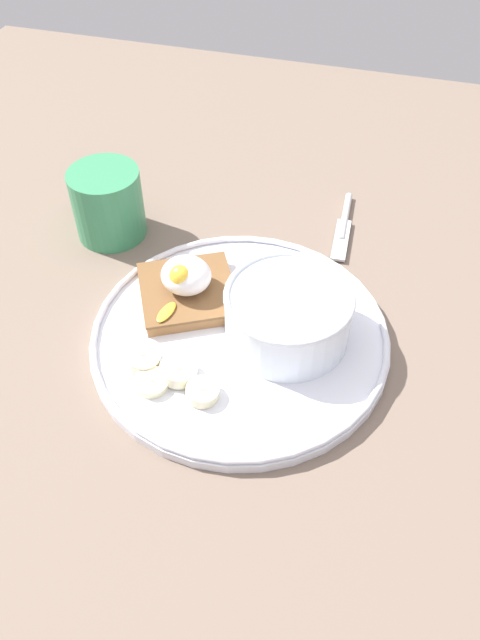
% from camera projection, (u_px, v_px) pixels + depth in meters
% --- Properties ---
extents(ground_plane, '(1.20, 1.20, 0.02)m').
position_uv_depth(ground_plane, '(240.00, 348.00, 0.61)').
color(ground_plane, '#715F52').
rests_on(ground_plane, ground).
extents(plate, '(0.28, 0.28, 0.02)m').
position_uv_depth(plate, '(240.00, 336.00, 0.59)').
color(plate, white).
rests_on(plate, ground_plane).
extents(oatmeal_bowl, '(0.12, 0.12, 0.05)m').
position_uv_depth(oatmeal_bowl, '(288.00, 314.00, 0.57)').
color(oatmeal_bowl, white).
rests_on(oatmeal_bowl, plate).
extents(toast_slice, '(0.12, 0.12, 0.01)m').
position_uv_depth(toast_slice, '(188.00, 292.00, 0.62)').
color(toast_slice, brown).
rests_on(toast_slice, plate).
extents(poached_egg, '(0.05, 0.08, 0.04)m').
position_uv_depth(poached_egg, '(185.00, 276.00, 0.60)').
color(poached_egg, white).
rests_on(poached_egg, toast_slice).
extents(banana_slice_front, '(0.04, 0.04, 0.02)m').
position_uv_depth(banana_slice_front, '(143.00, 358.00, 0.56)').
color(banana_slice_front, beige).
rests_on(banana_slice_front, plate).
extents(banana_slice_left, '(0.04, 0.04, 0.01)m').
position_uv_depth(banana_slice_left, '(202.00, 392.00, 0.54)').
color(banana_slice_left, beige).
rests_on(banana_slice_left, plate).
extents(banana_slice_back, '(0.05, 0.05, 0.02)m').
position_uv_depth(banana_slice_back, '(178.00, 371.00, 0.55)').
color(banana_slice_back, '#F4E9C3').
rests_on(banana_slice_back, plate).
extents(banana_slice_right, '(0.04, 0.04, 0.01)m').
position_uv_depth(banana_slice_right, '(152.00, 382.00, 0.55)').
color(banana_slice_right, '#F8F1BF').
rests_on(banana_slice_right, plate).
extents(coffee_mug, '(0.10, 0.08, 0.08)m').
position_uv_depth(coffee_mug, '(107.00, 202.00, 0.68)').
color(coffee_mug, '#378858').
rests_on(coffee_mug, ground_plane).
extents(knife, '(0.02, 0.12, 0.01)m').
position_uv_depth(knife, '(344.00, 225.00, 0.71)').
color(knife, silver).
rests_on(knife, ground_plane).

